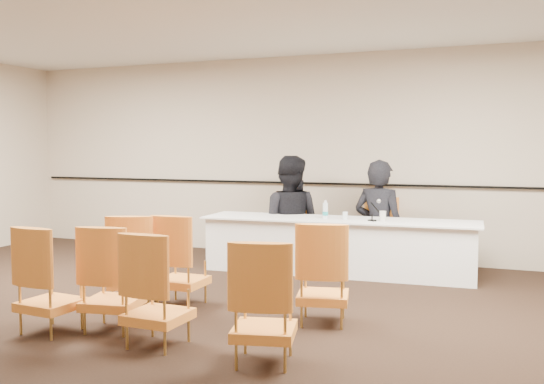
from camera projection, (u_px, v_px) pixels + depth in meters
The scene contains 20 objects.
floor at pixel (173, 328), 5.46m from camera, with size 10.00×10.00×0.00m, color black.
wall_back at pixel (312, 156), 9.05m from camera, with size 10.00×0.04×3.00m, color beige.
wall_rail at pixel (311, 183), 9.05m from camera, with size 9.80×0.04×0.03m, color black.
panel_table at pixel (338, 246), 7.85m from camera, with size 3.55×0.83×0.71m, color white, non-canonical shape.
panelist_main at pixel (379, 231), 8.20m from camera, with size 0.71×0.46×1.94m, color black.
panelist_main_chair at pixel (379, 233), 8.20m from camera, with size 0.50×0.50×0.95m, color orange, non-canonical shape.
panelist_second at pixel (289, 224), 8.61m from camera, with size 0.95×0.74×1.95m, color black.
panelist_second_chair at pixel (289, 229), 8.61m from camera, with size 0.50×0.50×0.95m, color orange, non-canonical shape.
papers at pixel (365, 220), 7.67m from camera, with size 0.30×0.22×0.00m, color white.
microphone at pixel (372, 210), 7.55m from camera, with size 0.10×0.20×0.27m, color black, non-canonical shape.
water_bottle at pixel (325, 210), 7.84m from camera, with size 0.07×0.07×0.24m, color teal, non-canonical shape.
drinking_glass at pixel (345, 216), 7.75m from camera, with size 0.06×0.06×0.10m, color white.
coffee_cup at pixel (383, 216), 7.54m from camera, with size 0.08×0.08×0.13m, color silver.
aud_chair_front_left at pixel (134, 260), 6.22m from camera, with size 0.50×0.50×0.95m, color orange, non-canonical shape.
aud_chair_front_mid at pixel (182, 260), 6.23m from camera, with size 0.50×0.50×0.95m, color orange, non-canonical shape.
aud_chair_front_right at pixel (323, 273), 5.59m from camera, with size 0.50×0.50×0.95m, color orange, non-canonical shape.
aud_chair_back_left at pixel (51, 279), 5.33m from camera, with size 0.50×0.50×0.95m, color orange, non-canonical shape.
aud_chair_back_mid at pixel (158, 289), 4.95m from camera, with size 0.50×0.50×0.95m, color orange, non-canonical shape.
aud_chair_back_right at pixel (264, 301), 4.55m from camera, with size 0.50×0.50×0.95m, color orange, non-canonical shape.
aud_chair_extra at pixel (112, 278), 5.38m from camera, with size 0.50×0.50×0.95m, color orange, non-canonical shape.
Camera 1 is at (2.83, -4.63, 1.63)m, focal length 40.00 mm.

